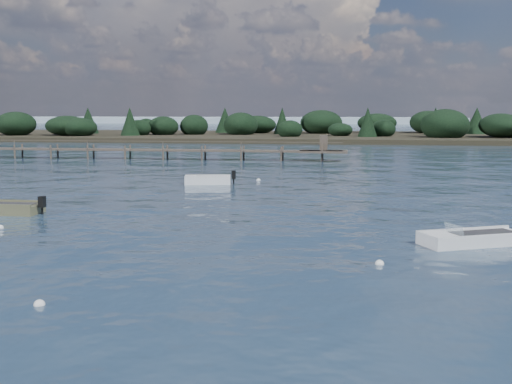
# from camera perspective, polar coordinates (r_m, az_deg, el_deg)

# --- Properties ---
(ground) EXTENTS (400.00, 400.00, 0.00)m
(ground) POSITION_cam_1_polar(r_m,az_deg,el_deg) (80.21, 3.47, 3.47)
(ground) COLOR #182839
(ground) RESTS_ON ground
(tender_far_white) EXTENTS (3.78, 1.90, 1.27)m
(tender_far_white) POSITION_cam_1_polar(r_m,az_deg,el_deg) (46.80, -4.30, 0.92)
(tender_far_white) COLOR silver
(tender_far_white) RESTS_ON ground
(dinghy_mid_white_a) EXTENTS (4.69, 3.31, 1.10)m
(dinghy_mid_white_a) POSITION_cam_1_polar(r_m,az_deg,el_deg) (27.37, 18.80, -4.12)
(dinghy_mid_white_a) COLOR silver
(dinghy_mid_white_a) RESTS_ON ground
(buoy_a) EXTENTS (0.32, 0.32, 0.32)m
(buoy_a) POSITION_cam_1_polar(r_m,az_deg,el_deg) (19.06, -18.70, -9.50)
(buoy_a) COLOR silver
(buoy_a) RESTS_ON ground
(buoy_b) EXTENTS (0.32, 0.32, 0.32)m
(buoy_b) POSITION_cam_1_polar(r_m,az_deg,el_deg) (23.07, 10.93, -6.32)
(buoy_b) COLOR silver
(buoy_b) RESTS_ON ground
(buoy_c) EXTENTS (0.32, 0.32, 0.32)m
(buoy_c) POSITION_cam_1_polar(r_m,az_deg,el_deg) (31.64, -21.79, -3.01)
(buoy_c) COLOR silver
(buoy_c) RESTS_ON ground
(buoy_e) EXTENTS (0.32, 0.32, 0.32)m
(buoy_e) POSITION_cam_1_polar(r_m,az_deg,el_deg) (48.99, 0.22, 1.02)
(buoy_e) COLOR silver
(buoy_e) RESTS_ON ground
(jetty) EXTENTS (64.50, 3.20, 3.40)m
(jetty) POSITION_cam_1_polar(r_m,az_deg,el_deg) (73.52, -14.50, 3.67)
(jetty) COLOR #473E34
(jetty) RESTS_ON ground
(far_headland) EXTENTS (190.00, 40.00, 5.80)m
(far_headland) POSITION_cam_1_polar(r_m,az_deg,el_deg) (121.26, 16.95, 5.41)
(far_headland) COLOR black
(far_headland) RESTS_ON ground
(distant_haze) EXTENTS (280.00, 20.00, 2.40)m
(distant_haze) POSITION_cam_1_polar(r_m,az_deg,el_deg) (267.79, -13.12, 6.00)
(distant_haze) COLOR #8BA0AD
(distant_haze) RESTS_ON ground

